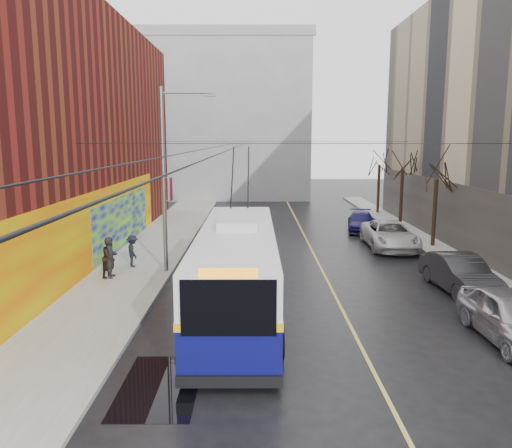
{
  "coord_description": "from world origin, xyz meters",
  "views": [
    {
      "loc": [
        -1.88,
        -13.94,
        6.56
      ],
      "look_at": [
        -1.86,
        9.32,
        2.61
      ],
      "focal_mm": 35.0,
      "sensor_mm": 36.0,
      "label": 1
    }
  ],
  "objects_px": {
    "parked_car_c": "(390,235)",
    "pedestrian_a": "(111,257)",
    "following_car": "(216,228)",
    "pedestrian_c": "(133,251)",
    "tree_far": "(380,156)",
    "parked_car_a": "(511,317)",
    "pedestrian_b": "(110,257)",
    "streetlight_pole": "(167,176)",
    "parked_car_d": "(361,222)",
    "tree_mid": "(403,157)",
    "trolleybus": "(237,268)",
    "tree_near": "(437,166)",
    "parked_car_b": "(460,274)"
  },
  "relations": [
    {
      "from": "parked_car_c",
      "to": "pedestrian_a",
      "type": "distance_m",
      "value": 16.57
    },
    {
      "from": "following_car",
      "to": "pedestrian_c",
      "type": "distance_m",
      "value": 8.6
    },
    {
      "from": "tree_far",
      "to": "parked_car_a",
      "type": "distance_m",
      "value": 28.81
    },
    {
      "from": "pedestrian_b",
      "to": "streetlight_pole",
      "type": "bearing_deg",
      "value": -44.09
    },
    {
      "from": "tree_far",
      "to": "streetlight_pole",
      "type": "bearing_deg",
      "value": -127.12
    },
    {
      "from": "parked_car_d",
      "to": "following_car",
      "type": "relative_size",
      "value": 1.02
    },
    {
      "from": "parked_car_a",
      "to": "tree_far",
      "type": "bearing_deg",
      "value": 83.98
    },
    {
      "from": "streetlight_pole",
      "to": "parked_car_c",
      "type": "distance_m",
      "value": 14.33
    },
    {
      "from": "tree_far",
      "to": "parked_car_d",
      "type": "xyz_separation_m",
      "value": [
        -3.2,
        -8.33,
        -4.46
      ]
    },
    {
      "from": "tree_mid",
      "to": "parked_car_a",
      "type": "height_order",
      "value": "tree_mid"
    },
    {
      "from": "streetlight_pole",
      "to": "parked_car_d",
      "type": "xyz_separation_m",
      "value": [
        11.94,
        11.67,
        -4.17
      ]
    },
    {
      "from": "tree_mid",
      "to": "pedestrian_b",
      "type": "distance_m",
      "value": 23.03
    },
    {
      "from": "trolleybus",
      "to": "pedestrian_b",
      "type": "xyz_separation_m",
      "value": [
        -6.13,
        4.31,
        -0.62
      ]
    },
    {
      "from": "pedestrian_b",
      "to": "pedestrian_a",
      "type": "bearing_deg",
      "value": -134.65
    },
    {
      "from": "tree_mid",
      "to": "parked_car_d",
      "type": "xyz_separation_m",
      "value": [
        -3.2,
        -1.33,
        -4.57
      ]
    },
    {
      "from": "parked_car_c",
      "to": "pedestrian_c",
      "type": "relative_size",
      "value": 3.6
    },
    {
      "from": "tree_near",
      "to": "parked_car_d",
      "type": "height_order",
      "value": "tree_near"
    },
    {
      "from": "tree_near",
      "to": "pedestrian_c",
      "type": "height_order",
      "value": "tree_near"
    },
    {
      "from": "streetlight_pole",
      "to": "following_car",
      "type": "relative_size",
      "value": 1.97
    },
    {
      "from": "streetlight_pole",
      "to": "tree_mid",
      "type": "relative_size",
      "value": 1.35
    },
    {
      "from": "streetlight_pole",
      "to": "tree_far",
      "type": "bearing_deg",
      "value": 52.88
    },
    {
      "from": "pedestrian_c",
      "to": "parked_car_b",
      "type": "bearing_deg",
      "value": -129.51
    },
    {
      "from": "parked_car_c",
      "to": "pedestrian_b",
      "type": "distance_m",
      "value": 16.56
    },
    {
      "from": "streetlight_pole",
      "to": "pedestrian_a",
      "type": "height_order",
      "value": "streetlight_pole"
    },
    {
      "from": "trolleybus",
      "to": "parked_car_b",
      "type": "bearing_deg",
      "value": 14.35
    },
    {
      "from": "streetlight_pole",
      "to": "following_car",
      "type": "xyz_separation_m",
      "value": [
        1.67,
        8.55,
        -4.07
      ]
    },
    {
      "from": "pedestrian_c",
      "to": "tree_near",
      "type": "bearing_deg",
      "value": -98.61
    },
    {
      "from": "parked_car_b",
      "to": "parked_car_c",
      "type": "relative_size",
      "value": 0.83
    },
    {
      "from": "parked_car_b",
      "to": "parked_car_d",
      "type": "distance_m",
      "value": 14.69
    },
    {
      "from": "streetlight_pole",
      "to": "parked_car_b",
      "type": "distance_m",
      "value": 14.06
    },
    {
      "from": "parked_car_d",
      "to": "pedestrian_c",
      "type": "distance_m",
      "value": 17.68
    },
    {
      "from": "parked_car_a",
      "to": "parked_car_d",
      "type": "xyz_separation_m",
      "value": [
        -0.69,
        20.04,
        -0.15
      ]
    },
    {
      "from": "trolleybus",
      "to": "pedestrian_a",
      "type": "distance_m",
      "value": 7.42
    },
    {
      "from": "parked_car_c",
      "to": "pedestrian_a",
      "type": "height_order",
      "value": "pedestrian_a"
    },
    {
      "from": "pedestrian_a",
      "to": "parked_car_c",
      "type": "bearing_deg",
      "value": -71.62
    },
    {
      "from": "trolleybus",
      "to": "pedestrian_b",
      "type": "distance_m",
      "value": 7.52
    },
    {
      "from": "tree_far",
      "to": "parked_car_c",
      "type": "height_order",
      "value": "tree_far"
    },
    {
      "from": "tree_mid",
      "to": "tree_far",
      "type": "bearing_deg",
      "value": 90.0
    },
    {
      "from": "tree_near",
      "to": "tree_far",
      "type": "height_order",
      "value": "tree_far"
    },
    {
      "from": "trolleybus",
      "to": "parked_car_d",
      "type": "xyz_separation_m",
      "value": [
        8.38,
        17.11,
        -1.05
      ]
    },
    {
      "from": "tree_mid",
      "to": "parked_car_d",
      "type": "distance_m",
      "value": 5.74
    },
    {
      "from": "parked_car_b",
      "to": "following_car",
      "type": "bearing_deg",
      "value": 130.74
    },
    {
      "from": "pedestrian_a",
      "to": "pedestrian_c",
      "type": "height_order",
      "value": "pedestrian_a"
    },
    {
      "from": "following_car",
      "to": "pedestrian_a",
      "type": "xyz_separation_m",
      "value": [
        -4.19,
        -9.79,
        0.34
      ]
    },
    {
      "from": "streetlight_pole",
      "to": "parked_car_c",
      "type": "height_order",
      "value": "streetlight_pole"
    },
    {
      "from": "pedestrian_c",
      "to": "parked_car_d",
      "type": "bearing_deg",
      "value": -77.54
    },
    {
      "from": "streetlight_pole",
      "to": "tree_near",
      "type": "xyz_separation_m",
      "value": [
        15.14,
        6.0,
        0.13
      ]
    },
    {
      "from": "trolleybus",
      "to": "parked_car_c",
      "type": "height_order",
      "value": "trolleybus"
    },
    {
      "from": "trolleybus",
      "to": "following_car",
      "type": "bearing_deg",
      "value": 97.61
    },
    {
      "from": "parked_car_d",
      "to": "pedestrian_a",
      "type": "distance_m",
      "value": 19.39
    }
  ]
}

